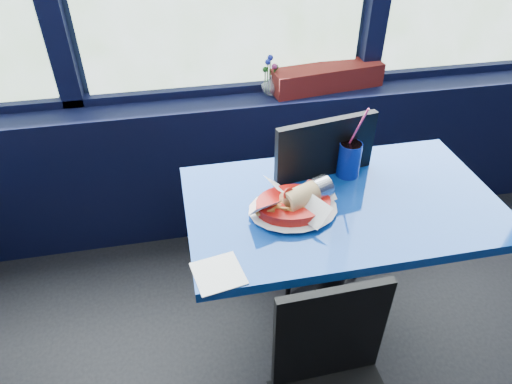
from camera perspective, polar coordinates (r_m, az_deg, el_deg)
name	(u,v)px	position (r m, az deg, el deg)	size (l,w,h in m)	color
window_sill	(233,162)	(2.61, -2.91, 3.71)	(5.00, 0.26, 0.80)	black
near_table	(338,235)	(1.90, 10.16, -5.37)	(1.20, 0.70, 0.75)	black
chair_near_back	(315,189)	(2.12, 7.44, 0.39)	(0.52, 0.53, 1.00)	black
planter_box	(327,77)	(2.52, 8.87, 13.96)	(0.60, 0.15, 0.12)	maroon
flower_vase	(270,83)	(2.43, 1.82, 13.50)	(0.12, 0.12, 0.20)	silver
food_basket	(295,203)	(1.68, 4.88, -1.44)	(0.31, 0.29, 0.11)	#B7110C
ketchup_bottle	(292,156)	(1.84, 4.50, 4.57)	(0.06, 0.06, 0.22)	#B7110C
soda_cup	(349,159)	(1.89, 11.58, 4.11)	(0.09, 0.09, 0.31)	navy
napkin	(218,273)	(1.48, -4.73, -10.11)	(0.15, 0.15, 0.00)	white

